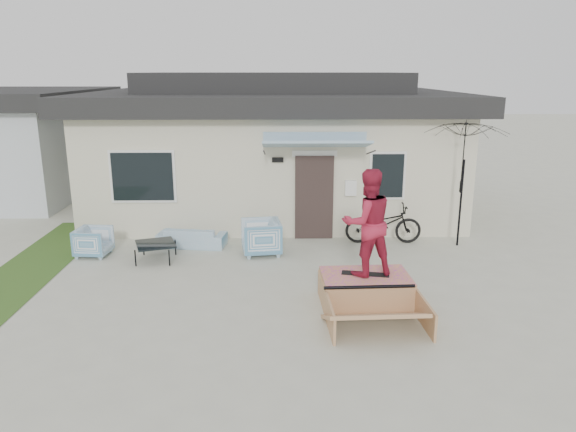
{
  "coord_description": "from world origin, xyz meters",
  "views": [
    {
      "loc": [
        0.1,
        -8.54,
        4.08
      ],
      "look_at": [
        0.3,
        1.8,
        1.3
      ],
      "focal_mm": 33.59,
      "sensor_mm": 36.0,
      "label": 1
    }
  ],
  "objects_px": {
    "bicycle": "(383,219)",
    "coffee_table": "(156,252)",
    "skater": "(367,221)",
    "armchair_right": "(261,235)",
    "patio_umbrella": "(463,174)",
    "armchair_left": "(93,240)",
    "loveseat": "(192,234)",
    "skateboard": "(365,273)",
    "skate_ramp": "(365,289)"
  },
  "relations": [
    {
      "from": "bicycle",
      "to": "skater",
      "type": "height_order",
      "value": "skater"
    },
    {
      "from": "loveseat",
      "to": "bicycle",
      "type": "xyz_separation_m",
      "value": [
        4.64,
        0.18,
        0.28
      ]
    },
    {
      "from": "skateboard",
      "to": "armchair_right",
      "type": "bearing_deg",
      "value": 137.5
    },
    {
      "from": "coffee_table",
      "to": "skater",
      "type": "relative_size",
      "value": 0.42
    },
    {
      "from": "coffee_table",
      "to": "skate_ramp",
      "type": "distance_m",
      "value": 4.91
    },
    {
      "from": "loveseat",
      "to": "skate_ramp",
      "type": "relative_size",
      "value": 0.77
    },
    {
      "from": "bicycle",
      "to": "patio_umbrella",
      "type": "height_order",
      "value": "patio_umbrella"
    },
    {
      "from": "armchair_right",
      "to": "bicycle",
      "type": "xyz_separation_m",
      "value": [
        2.97,
        0.78,
        0.15
      ]
    },
    {
      "from": "patio_umbrella",
      "to": "skate_ramp",
      "type": "relative_size",
      "value": 1.07
    },
    {
      "from": "armchair_right",
      "to": "skate_ramp",
      "type": "distance_m",
      "value": 3.4
    },
    {
      "from": "loveseat",
      "to": "skate_ramp",
      "type": "bearing_deg",
      "value": 145.84
    },
    {
      "from": "loveseat",
      "to": "coffee_table",
      "type": "xyz_separation_m",
      "value": [
        -0.65,
        -1.0,
        -0.11
      ]
    },
    {
      "from": "coffee_table",
      "to": "skateboard",
      "type": "bearing_deg",
      "value": -28.23
    },
    {
      "from": "skate_ramp",
      "to": "coffee_table",
      "type": "bearing_deg",
      "value": 148.92
    },
    {
      "from": "armchair_left",
      "to": "skater",
      "type": "bearing_deg",
      "value": -108.88
    },
    {
      "from": "loveseat",
      "to": "skateboard",
      "type": "distance_m",
      "value": 4.93
    },
    {
      "from": "coffee_table",
      "to": "skateboard",
      "type": "xyz_separation_m",
      "value": [
        4.3,
        -2.31,
        0.35
      ]
    },
    {
      "from": "armchair_left",
      "to": "patio_umbrella",
      "type": "height_order",
      "value": "patio_umbrella"
    },
    {
      "from": "skater",
      "to": "skateboard",
      "type": "bearing_deg",
      "value": 180.0
    },
    {
      "from": "patio_umbrella",
      "to": "skate_ramp",
      "type": "distance_m",
      "value": 4.56
    },
    {
      "from": "loveseat",
      "to": "armchair_left",
      "type": "height_order",
      "value": "armchair_left"
    },
    {
      "from": "bicycle",
      "to": "patio_umbrella",
      "type": "relative_size",
      "value": 0.82
    },
    {
      "from": "skater",
      "to": "bicycle",
      "type": "bearing_deg",
      "value": -120.57
    },
    {
      "from": "armchair_right",
      "to": "skate_ramp",
      "type": "relative_size",
      "value": 0.42
    },
    {
      "from": "loveseat",
      "to": "patio_umbrella",
      "type": "relative_size",
      "value": 0.72
    },
    {
      "from": "loveseat",
      "to": "patio_umbrella",
      "type": "distance_m",
      "value": 6.58
    },
    {
      "from": "coffee_table",
      "to": "skateboard",
      "type": "height_order",
      "value": "skateboard"
    },
    {
      "from": "skateboard",
      "to": "bicycle",
      "type": "bearing_deg",
      "value": 85.6
    },
    {
      "from": "coffee_table",
      "to": "skater",
      "type": "distance_m",
      "value": 5.06
    },
    {
      "from": "bicycle",
      "to": "coffee_table",
      "type": "bearing_deg",
      "value": 104.1
    },
    {
      "from": "coffee_table",
      "to": "armchair_right",
      "type": "bearing_deg",
      "value": 9.8
    },
    {
      "from": "loveseat",
      "to": "skater",
      "type": "distance_m",
      "value": 5.08
    },
    {
      "from": "skater",
      "to": "loveseat",
      "type": "bearing_deg",
      "value": -56.91
    },
    {
      "from": "loveseat",
      "to": "skate_ramp",
      "type": "distance_m",
      "value": 4.97
    },
    {
      "from": "skate_ramp",
      "to": "armchair_right",
      "type": "bearing_deg",
      "value": 123.19
    },
    {
      "from": "bicycle",
      "to": "skater",
      "type": "relative_size",
      "value": 0.96
    },
    {
      "from": "armchair_right",
      "to": "skateboard",
      "type": "bearing_deg",
      "value": 28.13
    },
    {
      "from": "loveseat",
      "to": "skate_ramp",
      "type": "height_order",
      "value": "loveseat"
    },
    {
      "from": "bicycle",
      "to": "patio_umbrella",
      "type": "xyz_separation_m",
      "value": [
        1.78,
        -0.24,
        1.16
      ]
    },
    {
      "from": "coffee_table",
      "to": "patio_umbrella",
      "type": "relative_size",
      "value": 0.36
    },
    {
      "from": "armchair_right",
      "to": "coffee_table",
      "type": "relative_size",
      "value": 1.08
    },
    {
      "from": "skateboard",
      "to": "loveseat",
      "type": "bearing_deg",
      "value": 149.27
    },
    {
      "from": "bicycle",
      "to": "skate_ramp",
      "type": "bearing_deg",
      "value": 165.88
    },
    {
      "from": "armchair_left",
      "to": "loveseat",
      "type": "bearing_deg",
      "value": -67.12
    },
    {
      "from": "armchair_right",
      "to": "coffee_table",
      "type": "bearing_deg",
      "value": -88.07
    },
    {
      "from": "armchair_right",
      "to": "loveseat",
      "type": "bearing_deg",
      "value": -117.53
    },
    {
      "from": "armchair_right",
      "to": "patio_umbrella",
      "type": "distance_m",
      "value": 4.95
    },
    {
      "from": "bicycle",
      "to": "skater",
      "type": "distance_m",
      "value": 3.75
    },
    {
      "from": "bicycle",
      "to": "armchair_right",
      "type": "bearing_deg",
      "value": 106.25
    },
    {
      "from": "loveseat",
      "to": "skate_ramp",
      "type": "xyz_separation_m",
      "value": [
        3.65,
        -3.36,
        -0.05
      ]
    }
  ]
}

